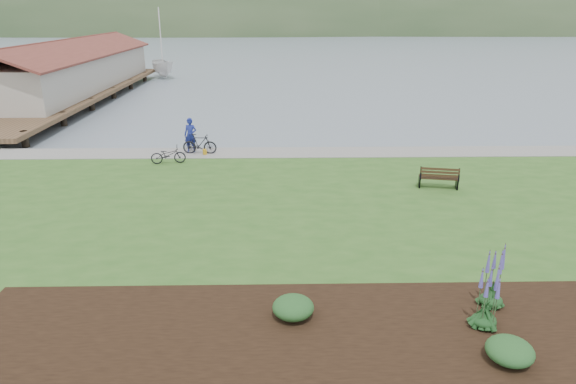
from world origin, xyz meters
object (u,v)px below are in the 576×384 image
bicycle_a (168,155)px  park_bench (439,177)px  sailboat (164,78)px  person (190,132)px

bicycle_a → park_bench: bearing=-117.9°
park_bench → sailboat: (-20.95, 42.41, -0.92)m
person → sailboat: bearing=113.1°
sailboat → bicycle_a: bearing=-100.8°
park_bench → person: person is taller
person → sailboat: size_ratio=0.09×
bicycle_a → sailboat: sailboat is taller
bicycle_a → sailboat: 39.13m
park_bench → sailboat: sailboat is taller
park_bench → bicycle_a: (-12.77, 4.16, -0.05)m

